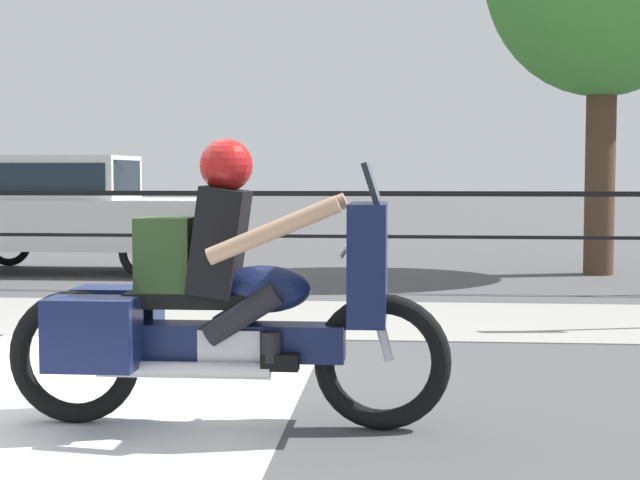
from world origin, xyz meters
TOP-DOWN VIEW (x-y plane):
  - ground_plane at (0.00, 0.00)m, footprint 120.00×120.00m
  - sidewalk_band at (0.00, 3.40)m, footprint 44.00×2.40m
  - crosswalk_band at (0.23, -0.20)m, footprint 2.77×6.00m
  - fence_railing at (0.00, 5.54)m, footprint 36.00×0.05m
  - motorcycle at (1.28, -0.59)m, footprint 2.46×0.76m
  - parked_car at (-2.45, 7.46)m, footprint 4.02×1.69m

SIDE VIEW (x-z plane):
  - ground_plane at x=0.00m, z-range 0.00..0.00m
  - crosswalk_band at x=0.23m, z-range 0.00..0.01m
  - sidewalk_band at x=0.00m, z-range 0.00..0.01m
  - motorcycle at x=1.28m, z-range -0.10..1.49m
  - parked_car at x=-2.45m, z-range 0.11..1.74m
  - fence_railing at x=0.00m, z-range 0.34..1.52m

